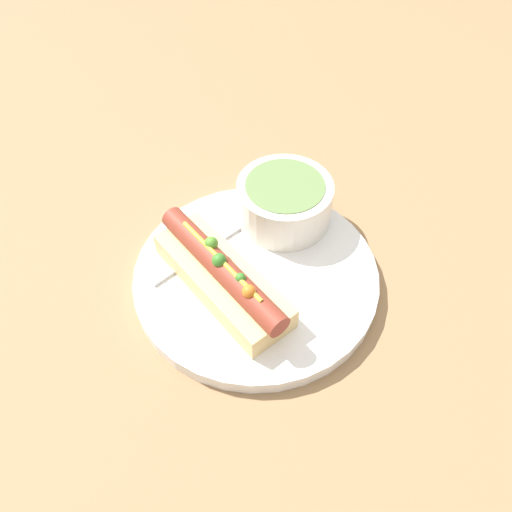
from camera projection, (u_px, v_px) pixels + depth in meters
ground_plane at (256, 281)px, 0.56m from camera, size 4.00×4.00×0.00m
dinner_plate at (256, 276)px, 0.55m from camera, size 0.27×0.27×0.02m
hot_dog at (222, 275)px, 0.51m from camera, size 0.18×0.08×0.05m
soup_bowl at (284, 200)px, 0.57m from camera, size 0.11×0.11×0.05m
spoon at (235, 229)px, 0.58m from camera, size 0.04×0.16×0.01m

